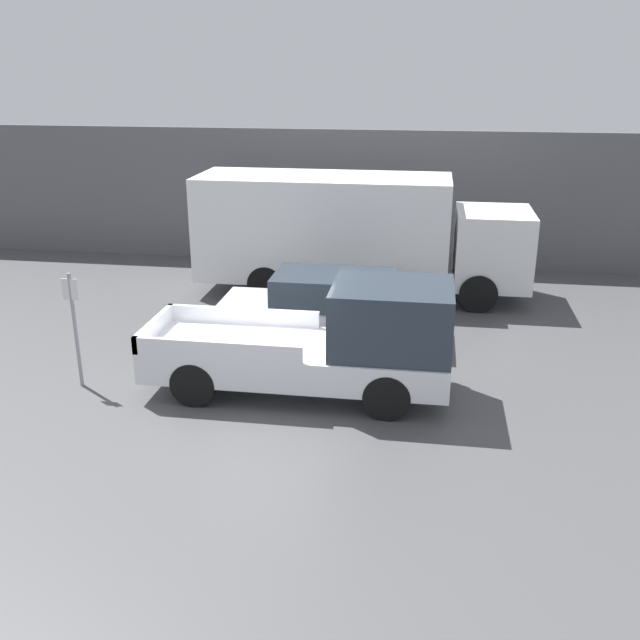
{
  "coord_description": "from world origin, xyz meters",
  "views": [
    {
      "loc": [
        2.94,
        -11.66,
        5.83
      ],
      "look_at": [
        0.93,
        1.34,
        1.08
      ],
      "focal_mm": 40.0,
      "sensor_mm": 36.0,
      "label": 1
    }
  ],
  "objects": [
    {
      "name": "ground_plane",
      "position": [
        0.0,
        0.0,
        0.0
      ],
      "size": [
        60.0,
        60.0,
        0.0
      ],
      "primitive_type": "plane",
      "color": "#4C4C4F"
    },
    {
      "name": "parking_sign",
      "position": [
        -3.49,
        -0.05,
        1.27
      ],
      "size": [
        0.3,
        0.07,
        2.24
      ],
      "color": "gray",
      "rests_on": "ground"
    },
    {
      "name": "delivery_truck",
      "position": [
        0.93,
        6.61,
        1.69
      ],
      "size": [
        8.61,
        2.44,
        3.11
      ],
      "color": "white",
      "rests_on": "ground"
    },
    {
      "name": "pickup_truck",
      "position": [
        1.29,
        0.34,
        1.01
      ],
      "size": [
        5.59,
        1.94,
        2.17
      ],
      "color": "silver",
      "rests_on": "ground"
    },
    {
      "name": "building_wall",
      "position": [
        0.0,
        9.7,
        2.01
      ],
      "size": [
        28.0,
        0.15,
        4.01
      ],
      "color": "#56565B",
      "rests_on": "ground"
    },
    {
      "name": "car",
      "position": [
        0.89,
        3.1,
        0.77
      ],
      "size": [
        4.84,
        1.84,
        1.52
      ],
      "color": "#B7BABF",
      "rests_on": "ground"
    }
  ]
}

